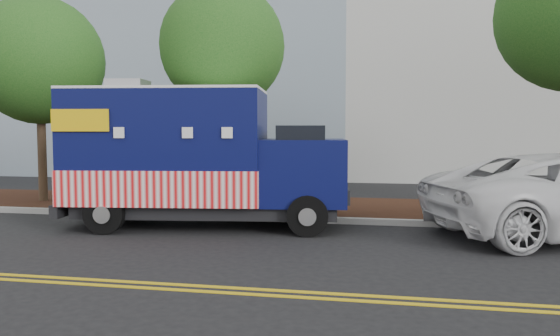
# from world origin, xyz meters

# --- Properties ---
(ground) EXTENTS (120.00, 120.00, 0.00)m
(ground) POSITION_xyz_m (0.00, 0.00, 0.00)
(ground) COLOR black
(ground) RESTS_ON ground
(curb) EXTENTS (120.00, 0.18, 0.15)m
(curb) POSITION_xyz_m (0.00, 1.40, 0.07)
(curb) COLOR #9E9E99
(curb) RESTS_ON ground
(mulch_strip) EXTENTS (120.00, 4.00, 0.15)m
(mulch_strip) POSITION_xyz_m (0.00, 3.50, 0.07)
(mulch_strip) COLOR black
(mulch_strip) RESTS_ON ground
(centerline_near) EXTENTS (120.00, 0.10, 0.01)m
(centerline_near) POSITION_xyz_m (0.00, -4.45, 0.01)
(centerline_near) COLOR gold
(centerline_near) RESTS_ON ground
(centerline_far) EXTENTS (120.00, 0.10, 0.01)m
(centerline_far) POSITION_xyz_m (0.00, -4.70, 0.01)
(centerline_far) COLOR gold
(centerline_far) RESTS_ON ground
(tree_a) EXTENTS (3.83, 3.83, 6.32)m
(tree_a) POSITION_xyz_m (-6.51, 2.88, 4.39)
(tree_a) COLOR #38281C
(tree_a) RESTS_ON ground
(tree_b) EXTENTS (3.54, 3.54, 6.45)m
(tree_b) POSITION_xyz_m (-0.80, 3.02, 4.67)
(tree_b) COLOR #38281C
(tree_b) RESTS_ON ground
(sign_post) EXTENTS (0.06, 0.06, 2.40)m
(sign_post) POSITION_xyz_m (-1.46, 1.88, 1.20)
(sign_post) COLOR #473828
(sign_post) RESTS_ON ground
(food_truck) EXTENTS (6.90, 3.31, 3.50)m
(food_truck) POSITION_xyz_m (-0.72, 0.35, 1.58)
(food_truck) COLOR black
(food_truck) RESTS_ON ground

